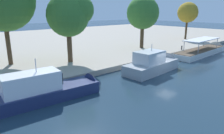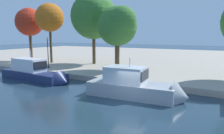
{
  "view_description": "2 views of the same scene",
  "coord_description": "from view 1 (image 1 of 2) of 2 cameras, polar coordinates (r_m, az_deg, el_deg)",
  "views": [
    {
      "loc": [
        -20.64,
        -13.58,
        7.47
      ],
      "look_at": [
        -5.6,
        3.45,
        1.22
      ],
      "focal_mm": 33.23,
      "sensor_mm": 36.0,
      "label": 1
    },
    {
      "loc": [
        6.87,
        -15.38,
        5.54
      ],
      "look_at": [
        -4.24,
        4.85,
        2.03
      ],
      "focal_mm": 33.46,
      "sensor_mm": 36.0,
      "label": 2
    }
  ],
  "objects": [
    {
      "name": "motor_yacht_1",
      "position": [
        26.64,
        11.58,
        0.61
      ],
      "size": [
        9.08,
        3.42,
        4.47
      ],
      "rotation": [
        0.0,
        0.0,
        0.06
      ],
      "color": "#9EA3A8",
      "rests_on": "ground_plane"
    },
    {
      "name": "motor_yacht_0",
      "position": [
        18.68,
        -17.4,
        -6.4
      ],
      "size": [
        11.07,
        3.32,
        4.62
      ],
      "rotation": [
        0.0,
        0.0,
        -0.08
      ],
      "color": "navy",
      "rests_on": "ground_plane"
    },
    {
      "name": "ground_plane",
      "position": [
        25.81,
        14.54,
        -1.95
      ],
      "size": [
        220.0,
        220.0,
        0.0
      ],
      "primitive_type": "plane",
      "color": "#1E3342"
    },
    {
      "name": "mooring_bollard_0",
      "position": [
        39.15,
        18.64,
        5.12
      ],
      "size": [
        0.23,
        0.23,
        0.72
      ],
      "color": "#2D2D33",
      "rests_on": "dock_promenade"
    },
    {
      "name": "tree_4",
      "position": [
        28.07,
        -11.46,
        13.98
      ],
      "size": [
        5.85,
        5.54,
        8.93
      ],
      "color": "#4C3823",
      "rests_on": "dock_promenade"
    },
    {
      "name": "tour_boat_2",
      "position": [
        39.84,
        23.78,
        3.85
      ],
      "size": [
        14.81,
        3.49,
        3.83
      ],
      "rotation": [
        0.0,
        0.0,
        0.04
      ],
      "color": "silver",
      "rests_on": "ground_plane"
    },
    {
      "name": "tree_3",
      "position": [
        53.68,
        20.23,
        13.82
      ],
      "size": [
        4.75,
        4.75,
        8.66
      ],
      "color": "#4C3823",
      "rests_on": "dock_promenade"
    },
    {
      "name": "dock_promenade",
      "position": [
        51.02,
        -17.29,
        6.65
      ],
      "size": [
        120.0,
        55.0,
        0.65
      ],
      "primitive_type": "cube",
      "color": "#A39989",
      "rests_on": "ground_plane"
    },
    {
      "name": "tree_0",
      "position": [
        38.51,
        8.28,
        14.6
      ],
      "size": [
        5.79,
        5.79,
        9.23
      ],
      "color": "#4C3823",
      "rests_on": "dock_promenade"
    }
  ]
}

